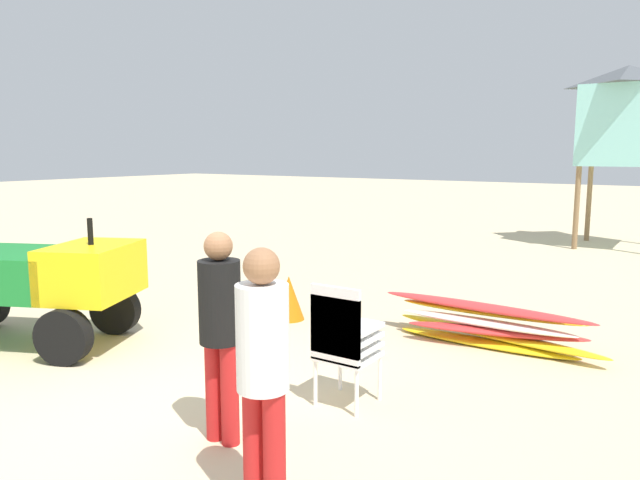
# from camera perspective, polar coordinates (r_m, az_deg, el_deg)

# --- Properties ---
(ground) EXTENTS (80.00, 80.00, 0.00)m
(ground) POSITION_cam_1_polar(r_m,az_deg,el_deg) (5.67, -14.97, -15.04)
(ground) COLOR beige
(utility_cart) EXTENTS (2.81, 2.15, 1.50)m
(utility_cart) POSITION_cam_1_polar(r_m,az_deg,el_deg) (7.65, -26.15, -3.32)
(utility_cart) COLOR #197A2D
(utility_cart) RESTS_ON ground
(stacked_plastic_chairs) EXTENTS (0.48, 0.48, 1.11)m
(stacked_plastic_chairs) POSITION_cam_1_polar(r_m,az_deg,el_deg) (5.24, 2.18, -9.13)
(stacked_plastic_chairs) COLOR white
(stacked_plastic_chairs) RESTS_ON ground
(surfboard_pile) EXTENTS (2.71, 0.80, 0.48)m
(surfboard_pile) POSITION_cam_1_polar(r_m,az_deg,el_deg) (7.25, 15.87, -7.80)
(surfboard_pile) COLOR yellow
(surfboard_pile) RESTS_ON ground
(lifeguard_near_left) EXTENTS (0.32, 0.32, 1.65)m
(lifeguard_near_left) POSITION_cam_1_polar(r_m,az_deg,el_deg) (4.61, -9.53, -7.90)
(lifeguard_near_left) COLOR red
(lifeguard_near_left) RESTS_ON ground
(lifeguard_near_center) EXTENTS (0.32, 0.32, 1.68)m
(lifeguard_near_center) POSITION_cam_1_polar(r_m,az_deg,el_deg) (3.67, -5.49, -11.83)
(lifeguard_near_center) COLOR red
(lifeguard_near_center) RESTS_ON ground
(lifeguard_tower) EXTENTS (1.98, 1.98, 4.15)m
(lifeguard_tower) POSITION_cam_1_polar(r_m,az_deg,el_deg) (15.47, 27.24, 10.53)
(lifeguard_tower) COLOR olive
(lifeguard_tower) RESTS_ON ground
(traffic_cone_near) EXTENTS (0.41, 0.41, 0.59)m
(traffic_cone_near) POSITION_cam_1_polar(r_m,az_deg,el_deg) (8.01, -3.00, -5.54)
(traffic_cone_near) COLOR orange
(traffic_cone_near) RESTS_ON ground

